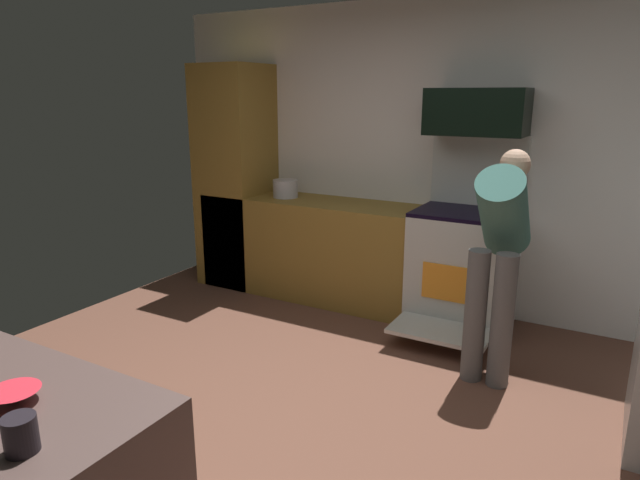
# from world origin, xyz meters

# --- Properties ---
(ground_plane) EXTENTS (5.20, 4.80, 0.02)m
(ground_plane) POSITION_xyz_m (0.00, 0.00, -0.01)
(ground_plane) COLOR brown
(wall_back) EXTENTS (5.20, 0.12, 2.60)m
(wall_back) POSITION_xyz_m (0.00, 2.34, 1.30)
(wall_back) COLOR silver
(wall_back) RESTS_ON ground
(lower_cabinet_run) EXTENTS (2.40, 0.60, 0.90)m
(lower_cabinet_run) POSITION_xyz_m (-0.90, 1.98, 0.45)
(lower_cabinet_run) COLOR olive
(lower_cabinet_run) RESTS_ON ground
(cabinet_column) EXTENTS (0.60, 0.60, 2.10)m
(cabinet_column) POSITION_xyz_m (-1.90, 1.98, 1.05)
(cabinet_column) COLOR olive
(cabinet_column) RESTS_ON ground
(oven_range) EXTENTS (0.76, 1.04, 1.52)m
(oven_range) POSITION_xyz_m (0.37, 1.97, 0.51)
(oven_range) COLOR beige
(oven_range) RESTS_ON ground
(microwave) EXTENTS (0.74, 0.38, 0.35)m
(microwave) POSITION_xyz_m (0.37, 2.06, 1.70)
(microwave) COLOR black
(microwave) RESTS_ON oven_range
(person_cook) EXTENTS (0.31, 0.65, 1.48)m
(person_cook) POSITION_xyz_m (0.77, 1.26, 0.89)
(person_cook) COLOR #595959
(person_cook) RESTS_ON ground
(mixing_bowl_large) EXTENTS (0.16, 0.16, 0.04)m
(mixing_bowl_large) POSITION_xyz_m (-0.14, -1.39, 0.92)
(mixing_bowl_large) COLOR red
(mixing_bowl_large) RESTS_ON counter_island
(mug_coffee) EXTENTS (0.09, 0.09, 0.10)m
(mug_coffee) POSITION_xyz_m (0.11, -1.53, 0.95)
(mug_coffee) COLOR black
(mug_coffee) RESTS_ON counter_island
(stock_pot) EXTENTS (0.23, 0.23, 0.16)m
(stock_pot) POSITION_xyz_m (-1.33, 1.98, 0.98)
(stock_pot) COLOR #BBB7BD
(stock_pot) RESTS_ON lower_cabinet_run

